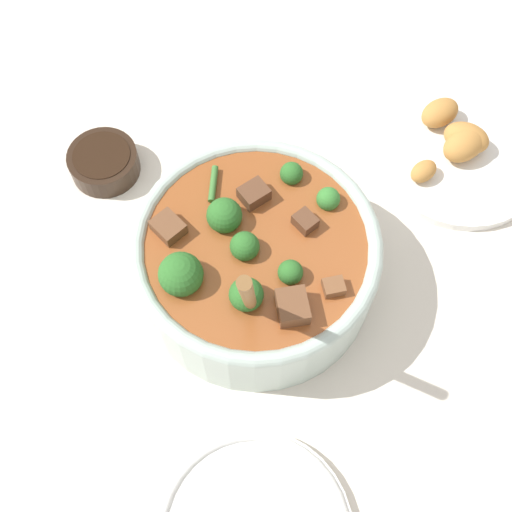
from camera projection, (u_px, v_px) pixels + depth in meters
name	position (u px, v px, depth m)	size (l,w,h in m)	color
ground_plane	(256.00, 280.00, 0.72)	(4.00, 4.00, 0.00)	silver
stew_bowl	(255.00, 259.00, 0.67)	(0.26, 0.26, 0.24)	#B2C6BC
condiment_bowl	(104.00, 162.00, 0.77)	(0.08, 0.08, 0.03)	black
food_plate	(459.00, 152.00, 0.78)	(0.20, 0.20, 0.05)	white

